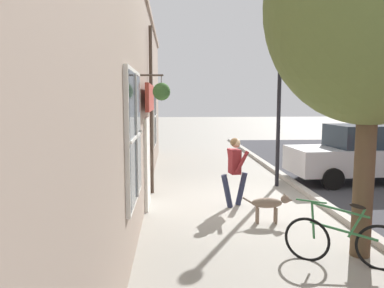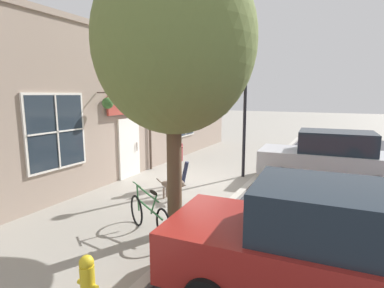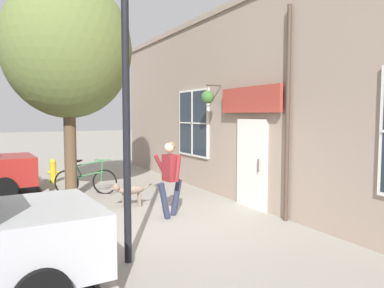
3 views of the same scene
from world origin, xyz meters
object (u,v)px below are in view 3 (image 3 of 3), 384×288
at_px(leaning_bicycle, 86,181).
at_px(fire_hydrant, 53,171).
at_px(pedestrian_walking, 170,172).
at_px(dog_on_leash, 129,190).
at_px(street_lamp, 125,56).
at_px(street_tree_by_curb, 65,53).

distance_m(leaning_bicycle, fire_hydrant, 2.35).
xyz_separation_m(pedestrian_walking, dog_on_leash, (0.51, -1.24, -0.57)).
distance_m(dog_on_leash, street_lamp, 4.28).
height_order(leaning_bicycle, street_lamp, street_lamp).
bearing_deg(dog_on_leash, street_lamp, 71.53).
bearing_deg(dog_on_leash, fire_hydrant, -74.70).
relative_size(pedestrian_walking, street_tree_by_curb, 0.28).
height_order(pedestrian_walking, fire_hydrant, pedestrian_walking).
height_order(street_tree_by_curb, leaning_bicycle, street_tree_by_curb).
bearing_deg(pedestrian_walking, dog_on_leash, -67.56).
bearing_deg(street_lamp, dog_on_leash, -108.47).
distance_m(dog_on_leash, fire_hydrant, 4.42).
bearing_deg(street_tree_by_curb, dog_on_leash, 123.90).
bearing_deg(fire_hydrant, leaning_bicycle, 103.97).
xyz_separation_m(dog_on_leash, street_tree_by_curb, (1.12, -1.66, 3.37)).
bearing_deg(fire_hydrant, pedestrian_walking, 106.96).
height_order(pedestrian_walking, street_lamp, street_lamp).
bearing_deg(pedestrian_walking, street_tree_by_curb, -60.69).
relative_size(dog_on_leash, fire_hydrant, 1.33).
relative_size(street_tree_by_curb, fire_hydrant, 7.45).
height_order(dog_on_leash, fire_hydrant, fire_hydrant).
bearing_deg(street_tree_by_curb, fire_hydrant, -88.92).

